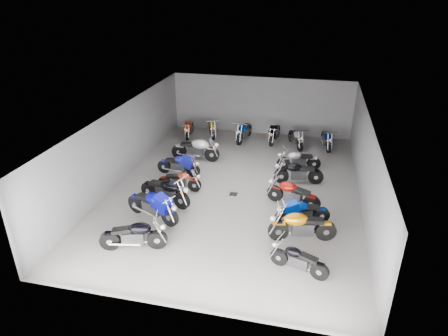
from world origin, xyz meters
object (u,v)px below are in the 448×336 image
at_px(motorcycle_back_a, 189,128).
at_px(motorcycle_back_d, 275,133).
at_px(motorcycle_left_b, 153,205).
at_px(motorcycle_back_f, 326,139).
at_px(motorcycle_left_e, 179,165).
at_px(motorcycle_right_e, 298,172).
at_px(motorcycle_left_f, 196,149).
at_px(motorcycle_back_c, 244,131).
at_px(motorcycle_left_a, 134,235).
at_px(motorcycle_left_d, 180,181).
at_px(motorcycle_back_e, 296,138).
at_px(drain_grate, 233,194).
at_px(motorcycle_left_c, 165,191).
at_px(motorcycle_right_b, 302,226).
at_px(motorcycle_back_b, 212,128).
at_px(motorcycle_right_d, 293,194).
at_px(motorcycle_right_c, 302,212).
at_px(motorcycle_right_f, 298,160).
at_px(motorcycle_right_a, 298,259).

relative_size(motorcycle_back_a, motorcycle_back_d, 0.92).
xyz_separation_m(motorcycle_left_b, motorcycle_back_f, (6.14, 8.49, -0.09)).
height_order(motorcycle_left_e, motorcycle_right_e, motorcycle_right_e).
distance_m(motorcycle_left_f, motorcycle_back_a, 3.32).
xyz_separation_m(motorcycle_left_e, motorcycle_back_c, (2.05, 4.87, 0.03)).
relative_size(motorcycle_left_a, motorcycle_left_d, 1.15).
distance_m(motorcycle_left_b, motorcycle_back_e, 9.53).
xyz_separation_m(drain_grate, motorcycle_back_c, (-0.69, 6.09, 0.52)).
bearing_deg(motorcycle_left_c, motorcycle_left_f, -161.26).
xyz_separation_m(motorcycle_right_b, motorcycle_back_e, (-0.73, 8.47, -0.07)).
bearing_deg(drain_grate, motorcycle_right_b, -42.39).
relative_size(motorcycle_left_b, motorcycle_back_b, 1.17).
height_order(motorcycle_left_f, motorcycle_back_d, motorcycle_left_f).
relative_size(motorcycle_left_a, motorcycle_back_a, 1.11).
relative_size(motorcycle_right_b, motorcycle_right_d, 1.08).
bearing_deg(motorcycle_left_c, motorcycle_back_f, 158.30).
distance_m(motorcycle_left_e, motorcycle_back_f, 8.00).
bearing_deg(motorcycle_back_b, motorcycle_back_f, 155.20).
distance_m(drain_grate, motorcycle_right_e, 3.00).
bearing_deg(motorcycle_left_f, motorcycle_right_b, 43.04).
bearing_deg(motorcycle_left_e, motorcycle_right_d, 77.87).
xyz_separation_m(motorcycle_left_d, motorcycle_back_b, (-0.33, 6.52, 0.04)).
xyz_separation_m(motorcycle_left_c, motorcycle_right_c, (5.24, -0.29, -0.08)).
xyz_separation_m(motorcycle_right_d, motorcycle_back_f, (1.28, 6.39, -0.04)).
relative_size(motorcycle_left_b, motorcycle_right_f, 1.14).
bearing_deg(motorcycle_left_f, motorcycle_left_e, -9.26).
distance_m(motorcycle_left_d, motorcycle_right_c, 5.26).
bearing_deg(motorcycle_left_e, motorcycle_left_c, 12.31).
height_order(motorcycle_back_e, motorcycle_back_f, motorcycle_back_e).
relative_size(drain_grate, motorcycle_left_a, 0.15).
height_order(motorcycle_right_f, motorcycle_back_b, motorcycle_back_b).
relative_size(motorcycle_right_e, motorcycle_back_c, 0.97).
bearing_deg(motorcycle_right_c, motorcycle_left_f, 29.35).
bearing_deg(motorcycle_back_e, motorcycle_back_d, -42.27).
distance_m(motorcycle_left_f, motorcycle_back_c, 3.59).
bearing_deg(motorcycle_back_f, motorcycle_back_e, -6.32).
bearing_deg(motorcycle_left_a, motorcycle_right_f, 131.29).
height_order(motorcycle_left_b, motorcycle_back_f, motorcycle_left_b).
distance_m(motorcycle_right_e, motorcycle_back_e, 4.29).
height_order(motorcycle_left_c, motorcycle_left_f, motorcycle_left_f).
xyz_separation_m(motorcycle_right_b, motorcycle_right_f, (-0.43, 5.58, -0.07)).
bearing_deg(motorcycle_right_b, motorcycle_right_f, -8.49).
distance_m(motorcycle_right_a, motorcycle_back_b, 11.93).
relative_size(motorcycle_left_e, motorcycle_back_e, 1.07).
xyz_separation_m(motorcycle_left_b, motorcycle_right_a, (5.31, -1.78, -0.13)).
relative_size(motorcycle_left_c, motorcycle_right_d, 1.07).
relative_size(motorcycle_right_c, motorcycle_back_b, 1.00).
bearing_deg(motorcycle_left_e, motorcycle_left_d, 25.23).
xyz_separation_m(motorcycle_left_a, motorcycle_left_d, (0.13, 4.17, -0.08)).
bearing_deg(motorcycle_left_f, motorcycle_right_f, 89.43).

